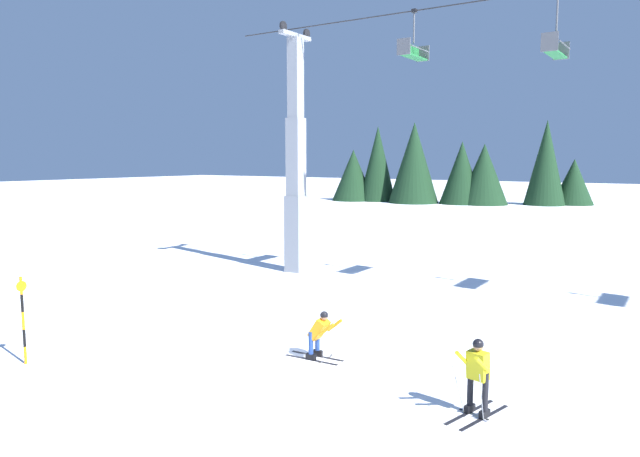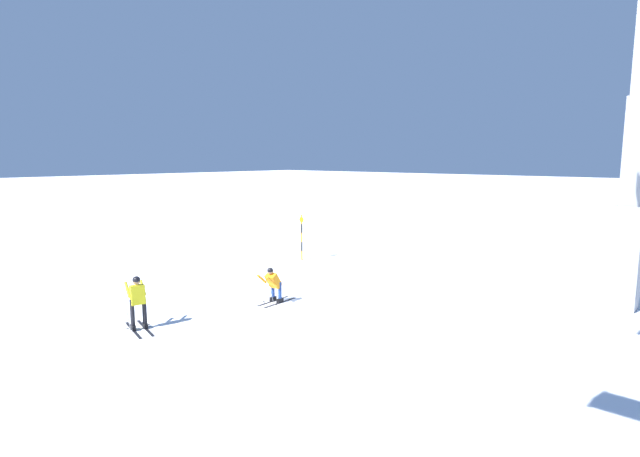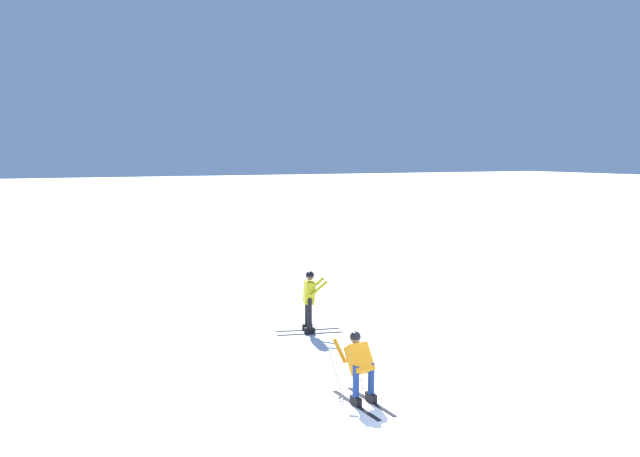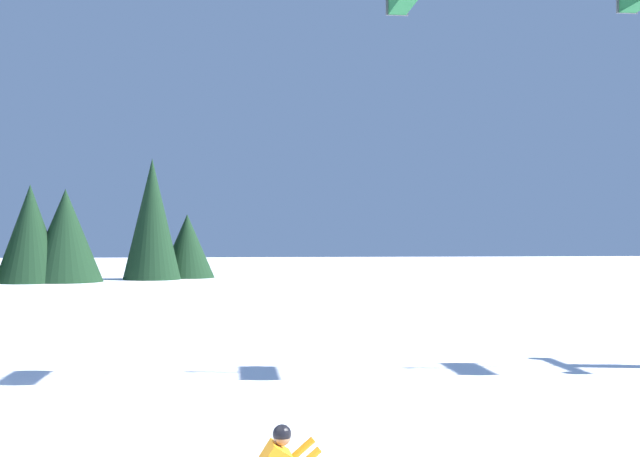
% 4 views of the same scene
% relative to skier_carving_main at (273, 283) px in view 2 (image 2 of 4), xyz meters
% --- Properties ---
extents(ground_plane, '(260.00, 260.00, 0.00)m').
position_rel_skier_carving_main_xyz_m(ground_plane, '(-1.21, -0.57, -0.76)').
color(ground_plane, white).
extents(skier_carving_main, '(1.64, 0.72, 1.47)m').
position_rel_skier_carving_main_xyz_m(skier_carving_main, '(0.00, 0.00, 0.00)').
color(skier_carving_main, black).
rests_on(skier_carving_main, ground_plane).
extents(lift_tower_near, '(0.84, 2.29, 11.51)m').
position_rel_skier_carving_main_xyz_m(lift_tower_near, '(-7.67, 9.72, 3.96)').
color(lift_tower_near, gray).
rests_on(lift_tower_near, ground_plane).
extents(trail_marker_pole, '(0.07, 0.28, 2.35)m').
position_rel_skier_carving_main_xyz_m(trail_marker_pole, '(-6.32, -4.56, 0.50)').
color(trail_marker_pole, orange).
rests_on(trail_marker_pole, ground_plane).
extents(skier_distant_uphill, '(0.89, 1.82, 1.70)m').
position_rel_skier_carving_main_xyz_m(skier_distant_uphill, '(4.68, -1.10, 0.21)').
color(skier_distant_uphill, black).
rests_on(skier_distant_uphill, ground_plane).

